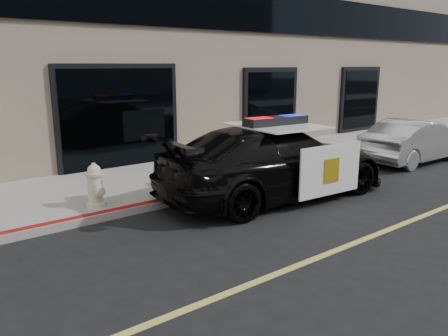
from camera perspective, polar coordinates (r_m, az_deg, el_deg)
ground at (r=7.65m, az=17.23°, el=-9.16°), size 120.00×120.00×0.00m
sidewalk_n at (r=11.29m, az=-4.86°, el=-0.89°), size 60.00×3.50×0.15m
police_car at (r=9.56m, az=6.69°, el=0.87°), size 2.95×5.72×1.78m
silver_sedan at (r=14.17m, az=23.76°, el=3.27°), size 1.50×3.93×1.28m
fire_hydrant at (r=8.80m, az=-16.46°, el=-2.33°), size 0.39×0.54×0.87m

